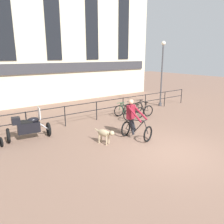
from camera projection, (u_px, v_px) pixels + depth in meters
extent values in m
plane|color=#7A5B4C|center=(172.00, 152.00, 8.09)|extent=(60.00, 60.00, 0.00)
cylinder|color=black|center=(27.00, 123.00, 9.87)|extent=(0.05, 0.05, 1.05)
cylinder|color=black|center=(65.00, 116.00, 10.94)|extent=(0.05, 0.05, 1.05)
cylinder|color=black|center=(97.00, 111.00, 12.01)|extent=(0.05, 0.05, 1.05)
cylinder|color=black|center=(123.00, 106.00, 13.09)|extent=(0.05, 0.05, 1.05)
cylinder|color=black|center=(145.00, 102.00, 14.16)|extent=(0.05, 0.05, 1.05)
cylinder|color=black|center=(165.00, 99.00, 15.24)|extent=(0.05, 0.05, 1.05)
cylinder|color=black|center=(181.00, 96.00, 16.31)|extent=(0.05, 0.05, 1.05)
cylinder|color=black|center=(96.00, 102.00, 11.89)|extent=(15.00, 0.04, 0.04)
cylinder|color=black|center=(97.00, 110.00, 12.00)|extent=(15.00, 0.04, 0.04)
cube|color=beige|center=(51.00, 20.00, 15.19)|extent=(18.00, 0.60, 11.68)
cube|color=#333338|center=(56.00, 68.00, 15.73)|extent=(17.10, 0.12, 0.70)
cube|color=black|center=(1.00, 4.00, 12.98)|extent=(1.10, 0.06, 6.54)
cube|color=black|center=(52.00, 11.00, 14.79)|extent=(1.10, 0.06, 6.54)
cube|color=black|center=(92.00, 15.00, 16.59)|extent=(1.10, 0.06, 6.54)
cube|color=black|center=(124.00, 19.00, 18.39)|extent=(1.10, 0.06, 6.54)
torus|color=black|center=(148.00, 134.00, 9.01)|extent=(0.67, 0.26, 0.68)
torus|color=black|center=(126.00, 129.00, 9.65)|extent=(0.67, 0.26, 0.68)
cylinder|color=black|center=(139.00, 127.00, 9.20)|extent=(0.17, 0.48, 0.60)
cylinder|color=black|center=(132.00, 126.00, 9.40)|extent=(0.10, 0.23, 0.52)
cylinder|color=black|center=(137.00, 120.00, 9.19)|extent=(0.22, 0.65, 0.10)
cylinder|color=black|center=(130.00, 130.00, 9.53)|extent=(0.15, 0.43, 0.08)
cylinder|color=black|center=(128.00, 124.00, 9.52)|extent=(0.10, 0.26, 0.47)
cylinder|color=black|center=(146.00, 127.00, 9.00)|extent=(0.09, 0.22, 0.54)
cylinder|color=black|center=(144.00, 121.00, 8.99)|extent=(0.47, 0.17, 0.03)
cube|color=black|center=(131.00, 119.00, 9.39)|extent=(0.18, 0.26, 0.05)
cube|color=maroon|center=(131.00, 112.00, 9.31)|extent=(0.41, 0.31, 0.60)
sphere|color=tan|center=(131.00, 102.00, 9.19)|extent=(0.22, 0.22, 0.22)
cylinder|color=maroon|center=(135.00, 114.00, 8.95)|extent=(0.22, 0.72, 0.60)
cylinder|color=maroon|center=(140.00, 112.00, 9.28)|extent=(0.33, 0.69, 0.60)
cylinder|color=black|center=(132.00, 127.00, 9.35)|extent=(0.22, 0.32, 0.69)
cylinder|color=black|center=(133.00, 125.00, 9.45)|extent=(0.16, 0.32, 0.58)
ellipsoid|color=tan|center=(104.00, 133.00, 8.80)|extent=(0.42, 0.64, 0.28)
cylinder|color=tan|center=(109.00, 134.00, 8.66)|extent=(0.20, 0.19, 0.17)
sphere|color=tan|center=(112.00, 133.00, 8.55)|extent=(0.20, 0.20, 0.20)
cone|color=tan|center=(114.00, 134.00, 8.51)|extent=(0.14, 0.15, 0.11)
cylinder|color=tan|center=(97.00, 130.00, 8.98)|extent=(0.11, 0.20, 0.11)
cylinder|color=tan|center=(106.00, 141.00, 8.69)|extent=(0.06, 0.06, 0.39)
cylinder|color=tan|center=(109.00, 139.00, 8.82)|extent=(0.06, 0.06, 0.39)
cylinder|color=tan|center=(99.00, 138.00, 8.90)|extent=(0.06, 0.06, 0.39)
cylinder|color=tan|center=(101.00, 137.00, 9.03)|extent=(0.06, 0.06, 0.39)
torus|color=black|center=(49.00, 129.00, 9.67)|extent=(0.20, 0.63, 0.62)
torus|color=black|center=(8.00, 136.00, 8.91)|extent=(0.20, 0.63, 0.62)
cube|color=black|center=(29.00, 127.00, 9.23)|extent=(0.94, 0.51, 0.44)
ellipsoid|color=black|center=(33.00, 120.00, 9.25)|extent=(0.52, 0.38, 0.24)
cube|color=black|center=(25.00, 122.00, 9.11)|extent=(0.59, 0.37, 0.10)
cylinder|color=#B2B2B7|center=(44.00, 126.00, 9.53)|extent=(0.46, 0.12, 0.41)
cube|color=silver|center=(39.00, 113.00, 9.31)|extent=(0.09, 0.44, 0.50)
cube|color=black|center=(16.00, 121.00, 8.92)|extent=(0.36, 0.40, 0.28)
torus|color=black|center=(119.00, 111.00, 12.80)|extent=(0.66, 0.16, 0.66)
torus|color=black|center=(128.00, 115.00, 11.90)|extent=(0.66, 0.16, 0.66)
cylinder|color=#194C2D|center=(123.00, 108.00, 12.39)|extent=(0.10, 0.47, 0.58)
cylinder|color=#194C2D|center=(125.00, 110.00, 12.13)|extent=(0.07, 0.22, 0.51)
cylinder|color=#194C2D|center=(123.00, 104.00, 12.25)|extent=(0.13, 0.63, 0.10)
cylinder|color=#194C2D|center=(126.00, 115.00, 12.09)|extent=(0.09, 0.42, 0.07)
cylinder|color=#194C2D|center=(127.00, 111.00, 11.94)|extent=(0.06, 0.25, 0.46)
cylinder|color=#194C2D|center=(120.00, 107.00, 12.66)|extent=(0.06, 0.21, 0.52)
cylinder|color=#194C2D|center=(121.00, 103.00, 12.51)|extent=(0.48, 0.10, 0.03)
cube|color=black|center=(126.00, 106.00, 11.98)|extent=(0.16, 0.26, 0.05)
torus|color=black|center=(128.00, 109.00, 13.21)|extent=(0.66, 0.09, 0.66)
torus|color=black|center=(139.00, 113.00, 12.37)|extent=(0.66, 0.09, 0.66)
cylinder|color=black|center=(132.00, 107.00, 12.82)|extent=(0.05, 0.47, 0.58)
cylinder|color=black|center=(136.00, 108.00, 12.58)|extent=(0.04, 0.22, 0.51)
cylinder|color=black|center=(134.00, 103.00, 12.68)|extent=(0.06, 0.63, 0.10)
cylinder|color=black|center=(137.00, 112.00, 12.54)|extent=(0.05, 0.42, 0.07)
cylinder|color=black|center=(138.00, 109.00, 12.40)|extent=(0.03, 0.25, 0.46)
cylinder|color=black|center=(129.00, 105.00, 13.07)|extent=(0.04, 0.21, 0.52)
cylinder|color=black|center=(130.00, 101.00, 12.93)|extent=(0.48, 0.05, 0.03)
cube|color=black|center=(137.00, 104.00, 12.43)|extent=(0.13, 0.25, 0.05)
torus|color=black|center=(138.00, 107.00, 13.67)|extent=(0.66, 0.16, 0.66)
torus|color=black|center=(148.00, 111.00, 12.78)|extent=(0.66, 0.16, 0.66)
cylinder|color=black|center=(142.00, 105.00, 13.26)|extent=(0.10, 0.47, 0.58)
cylinder|color=black|center=(145.00, 106.00, 13.00)|extent=(0.06, 0.22, 0.51)
cylinder|color=black|center=(143.00, 101.00, 13.12)|extent=(0.12, 0.63, 0.10)
cylinder|color=black|center=(146.00, 110.00, 12.96)|extent=(0.09, 0.42, 0.07)
cylinder|color=black|center=(147.00, 107.00, 12.82)|extent=(0.06, 0.25, 0.46)
cylinder|color=black|center=(139.00, 104.00, 13.53)|extent=(0.06, 0.21, 0.52)
cylinder|color=black|center=(140.00, 100.00, 13.38)|extent=(0.48, 0.10, 0.03)
cube|color=black|center=(146.00, 102.00, 12.86)|extent=(0.15, 0.25, 0.05)
torus|color=black|center=(1.00, 142.00, 8.54)|extent=(0.11, 0.40, 0.40)
cylinder|color=#424247|center=(160.00, 104.00, 15.50)|extent=(0.22, 0.22, 0.20)
cylinder|color=#424247|center=(162.00, 76.00, 15.00)|extent=(0.10, 0.10, 4.15)
sphere|color=silver|center=(164.00, 43.00, 14.45)|extent=(0.28, 0.28, 0.28)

